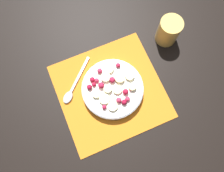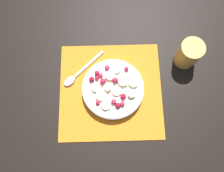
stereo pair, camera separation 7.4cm
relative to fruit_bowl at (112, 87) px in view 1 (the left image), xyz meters
name	(u,v)px [view 1 (the left image)]	position (x,y,z in m)	size (l,w,h in m)	color
ground_plane	(110,91)	(-0.01, -0.01, -0.03)	(3.00, 3.00, 0.00)	black
placemat	(110,91)	(-0.01, -0.01, -0.02)	(0.36, 0.35, 0.01)	orange
fruit_bowl	(112,87)	(0.00, 0.00, 0.00)	(0.21, 0.21, 0.05)	silver
spoon	(72,90)	(-0.13, 0.05, -0.02)	(0.15, 0.14, 0.01)	silver
drinking_glass	(168,31)	(0.27, 0.11, 0.03)	(0.08, 0.08, 0.10)	#F4CC66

